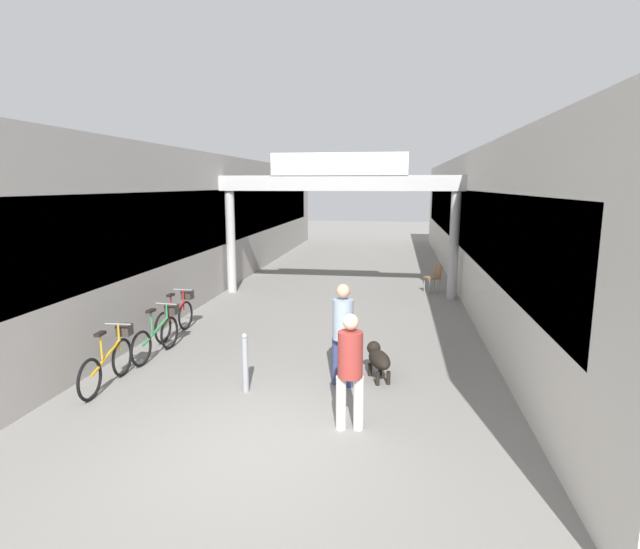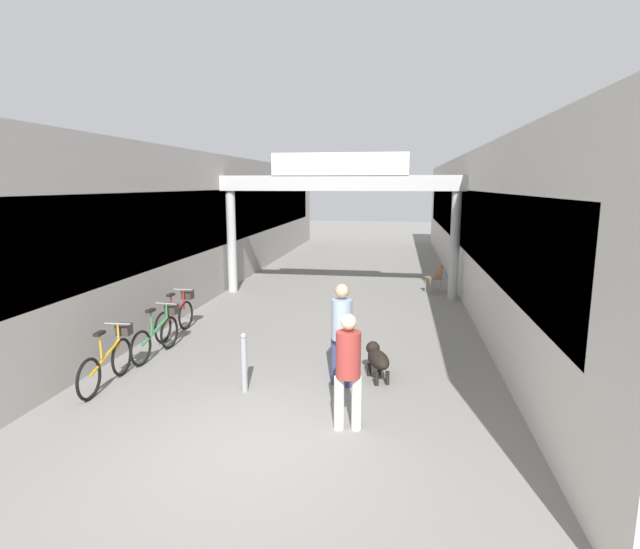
{
  "view_description": "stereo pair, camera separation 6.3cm",
  "coord_description": "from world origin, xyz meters",
  "px_view_note": "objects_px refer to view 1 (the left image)",
  "views": [
    {
      "loc": [
        1.68,
        -5.75,
        3.32
      ],
      "look_at": [
        0.0,
        5.28,
        1.3
      ],
      "focal_mm": 28.0,
      "sensor_mm": 36.0,
      "label": 1
    },
    {
      "loc": [
        1.75,
        -5.74,
        3.32
      ],
      "look_at": [
        0.0,
        5.28,
        1.3
      ],
      "focal_mm": 28.0,
      "sensor_mm": 36.0,
      "label": 2
    }
  ],
  "objects_px": {
    "bicycle_green_second": "(159,334)",
    "bicycle_red_third": "(177,316)",
    "bollard_post_metal": "(245,362)",
    "pedestrian_companion": "(350,365)",
    "cafe_chair_wood_nearer": "(435,275)",
    "pedestrian_with_dog": "(343,328)",
    "dog_on_leash": "(378,358)",
    "bicycle_orange_nearest": "(110,360)"
  },
  "relations": [
    {
      "from": "pedestrian_companion",
      "to": "bollard_post_metal",
      "type": "xyz_separation_m",
      "value": [
        -1.79,
        1.0,
        -0.43
      ]
    },
    {
      "from": "bollard_post_metal",
      "to": "bicycle_green_second",
      "type": "bearing_deg",
      "value": 146.66
    },
    {
      "from": "cafe_chair_wood_nearer",
      "to": "bicycle_orange_nearest",
      "type": "bearing_deg",
      "value": -125.61
    },
    {
      "from": "dog_on_leash",
      "to": "cafe_chair_wood_nearer",
      "type": "relative_size",
      "value": 0.95
    },
    {
      "from": "pedestrian_with_dog",
      "to": "bicycle_green_second",
      "type": "bearing_deg",
      "value": 165.53
    },
    {
      "from": "bicycle_green_second",
      "to": "cafe_chair_wood_nearer",
      "type": "bearing_deg",
      "value": 49.33
    },
    {
      "from": "bicycle_green_second",
      "to": "cafe_chair_wood_nearer",
      "type": "height_order",
      "value": "bicycle_green_second"
    },
    {
      "from": "bicycle_orange_nearest",
      "to": "bicycle_red_third",
      "type": "bearing_deg",
      "value": 92.3
    },
    {
      "from": "pedestrian_with_dog",
      "to": "bollard_post_metal",
      "type": "height_order",
      "value": "pedestrian_with_dog"
    },
    {
      "from": "pedestrian_with_dog",
      "to": "bollard_post_metal",
      "type": "bearing_deg",
      "value": -162.31
    },
    {
      "from": "pedestrian_companion",
      "to": "bollard_post_metal",
      "type": "bearing_deg",
      "value": 150.63
    },
    {
      "from": "bollard_post_metal",
      "to": "cafe_chair_wood_nearer",
      "type": "distance_m",
      "value": 8.92
    },
    {
      "from": "bollard_post_metal",
      "to": "pedestrian_companion",
      "type": "bearing_deg",
      "value": -29.37
    },
    {
      "from": "dog_on_leash",
      "to": "bollard_post_metal",
      "type": "distance_m",
      "value": 2.28
    },
    {
      "from": "dog_on_leash",
      "to": "bollard_post_metal",
      "type": "xyz_separation_m",
      "value": [
        -2.1,
        -0.87,
        0.13
      ]
    },
    {
      "from": "dog_on_leash",
      "to": "bicycle_green_second",
      "type": "distance_m",
      "value": 4.35
    },
    {
      "from": "pedestrian_companion",
      "to": "dog_on_leash",
      "type": "distance_m",
      "value": 1.98
    },
    {
      "from": "bicycle_green_second",
      "to": "bicycle_red_third",
      "type": "distance_m",
      "value": 1.36
    },
    {
      "from": "pedestrian_with_dog",
      "to": "pedestrian_companion",
      "type": "xyz_separation_m",
      "value": [
        0.26,
        -1.49,
        -0.06
      ]
    },
    {
      "from": "cafe_chair_wood_nearer",
      "to": "dog_on_leash",
      "type": "bearing_deg",
      "value": -101.37
    },
    {
      "from": "pedestrian_companion",
      "to": "bicycle_orange_nearest",
      "type": "bearing_deg",
      "value": 167.06
    },
    {
      "from": "bicycle_red_third",
      "to": "cafe_chair_wood_nearer",
      "type": "distance_m",
      "value": 8.07
    },
    {
      "from": "pedestrian_with_dog",
      "to": "dog_on_leash",
      "type": "relative_size",
      "value": 2.05
    },
    {
      "from": "bollard_post_metal",
      "to": "dog_on_leash",
      "type": "bearing_deg",
      "value": 22.5
    },
    {
      "from": "pedestrian_companion",
      "to": "cafe_chair_wood_nearer",
      "type": "xyz_separation_m",
      "value": [
        1.79,
        9.18,
        -0.39
      ]
    },
    {
      "from": "bicycle_orange_nearest",
      "to": "dog_on_leash",
      "type": "bearing_deg",
      "value": 11.88
    },
    {
      "from": "bicycle_orange_nearest",
      "to": "bollard_post_metal",
      "type": "relative_size",
      "value": 1.72
    },
    {
      "from": "pedestrian_companion",
      "to": "bicycle_orange_nearest",
      "type": "height_order",
      "value": "pedestrian_companion"
    },
    {
      "from": "dog_on_leash",
      "to": "bicycle_green_second",
      "type": "height_order",
      "value": "bicycle_green_second"
    },
    {
      "from": "pedestrian_with_dog",
      "to": "cafe_chair_wood_nearer",
      "type": "bearing_deg",
      "value": 75.1
    },
    {
      "from": "bicycle_green_second",
      "to": "bollard_post_metal",
      "type": "distance_m",
      "value": 2.64
    },
    {
      "from": "dog_on_leash",
      "to": "bicycle_orange_nearest",
      "type": "distance_m",
      "value": 4.52
    },
    {
      "from": "dog_on_leash",
      "to": "bicycle_green_second",
      "type": "relative_size",
      "value": 0.5
    },
    {
      "from": "pedestrian_companion",
      "to": "bicycle_green_second",
      "type": "distance_m",
      "value": 4.71
    },
    {
      "from": "pedestrian_companion",
      "to": "bicycle_green_second",
      "type": "relative_size",
      "value": 0.97
    },
    {
      "from": "dog_on_leash",
      "to": "bicycle_red_third",
      "type": "xyz_separation_m",
      "value": [
        -4.54,
        1.92,
        0.06
      ]
    },
    {
      "from": "bicycle_green_second",
      "to": "dog_on_leash",
      "type": "bearing_deg",
      "value": -7.65
    },
    {
      "from": "pedestrian_companion",
      "to": "dog_on_leash",
      "type": "height_order",
      "value": "pedestrian_companion"
    },
    {
      "from": "pedestrian_with_dog",
      "to": "bicycle_green_second",
      "type": "distance_m",
      "value": 3.89
    },
    {
      "from": "bollard_post_metal",
      "to": "bicycle_red_third",
      "type": "bearing_deg",
      "value": 131.11
    },
    {
      "from": "pedestrian_with_dog",
      "to": "bicycle_red_third",
      "type": "distance_m",
      "value": 4.62
    },
    {
      "from": "pedestrian_with_dog",
      "to": "dog_on_leash",
      "type": "height_order",
      "value": "pedestrian_with_dog"
    }
  ]
}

